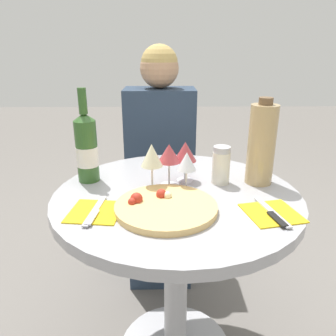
# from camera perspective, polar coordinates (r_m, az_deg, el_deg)

# --- Properties ---
(dining_table) EXTENTS (0.83, 0.83, 0.72)m
(dining_table) POSITION_cam_1_polar(r_m,az_deg,el_deg) (1.19, 1.44, -11.57)
(dining_table) COLOR #B2B2B7
(dining_table) RESTS_ON ground_plane
(chair_behind_diner) EXTENTS (0.36, 0.36, 0.89)m
(chair_behind_diner) POSITION_cam_1_polar(r_m,az_deg,el_deg) (1.93, -1.32, -2.40)
(chair_behind_diner) COLOR slate
(chair_behind_diner) RESTS_ON ground_plane
(seated_diner) EXTENTS (0.37, 0.46, 1.20)m
(seated_diner) POSITION_cam_1_polar(r_m,az_deg,el_deg) (1.77, -1.38, -1.04)
(seated_diner) COLOR #28384C
(seated_diner) RESTS_ON ground_plane
(pizza_large) EXTENTS (0.31, 0.31, 0.05)m
(pizza_large) POSITION_cam_1_polar(r_m,az_deg,el_deg) (0.99, -0.56, -6.73)
(pizza_large) COLOR #DBB26B
(pizza_large) RESTS_ON dining_table
(wine_bottle) EXTENTS (0.08, 0.08, 0.34)m
(wine_bottle) POSITION_cam_1_polar(r_m,az_deg,el_deg) (1.21, -13.99, 3.42)
(wine_bottle) COLOR #2D5623
(wine_bottle) RESTS_ON dining_table
(tall_carafe) EXTENTS (0.10, 0.10, 0.31)m
(tall_carafe) POSITION_cam_1_polar(r_m,az_deg,el_deg) (1.19, 15.98, 4.01)
(tall_carafe) COLOR tan
(tall_carafe) RESTS_ON dining_table
(sugar_shaker) EXTENTS (0.06, 0.06, 0.14)m
(sugar_shaker) POSITION_cam_1_polar(r_m,az_deg,el_deg) (1.18, 9.23, 0.48)
(sugar_shaker) COLOR silver
(sugar_shaker) RESTS_ON dining_table
(wine_glass_front_left) EXTENTS (0.07, 0.07, 0.16)m
(wine_glass_front_left) POSITION_cam_1_polar(r_m,az_deg,el_deg) (1.09, -2.85, 2.08)
(wine_glass_front_left) COLOR silver
(wine_glass_front_left) RESTS_ON dining_table
(wine_glass_center) EXTENTS (0.08, 0.08, 0.15)m
(wine_glass_center) POSITION_cam_1_polar(r_m,az_deg,el_deg) (1.13, 0.19, 2.42)
(wine_glass_center) COLOR silver
(wine_glass_center) RESTS_ON dining_table
(wine_glass_front_right) EXTENTS (0.07, 0.07, 0.13)m
(wine_glass_front_right) POSITION_cam_1_polar(r_m,az_deg,el_deg) (1.10, 3.27, 0.98)
(wine_glass_front_right) COLOR silver
(wine_glass_front_right) RESTS_ON dining_table
(wine_glass_back_right) EXTENTS (0.08, 0.08, 0.15)m
(wine_glass_back_right) POSITION_cam_1_polar(r_m,az_deg,el_deg) (1.18, 3.01, 2.77)
(wine_glass_back_right) COLOR silver
(wine_glass_back_right) RESTS_ON dining_table
(place_setting_left) EXTENTS (0.17, 0.19, 0.01)m
(place_setting_left) POSITION_cam_1_polar(r_m,az_deg,el_deg) (1.00, -12.59, -7.45)
(place_setting_left) COLOR gold
(place_setting_left) RESTS_ON dining_table
(place_setting_right) EXTENTS (0.18, 0.19, 0.01)m
(place_setting_right) POSITION_cam_1_polar(r_m,az_deg,el_deg) (1.02, 17.68, -7.52)
(place_setting_right) COLOR gold
(place_setting_right) RESTS_ON dining_table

